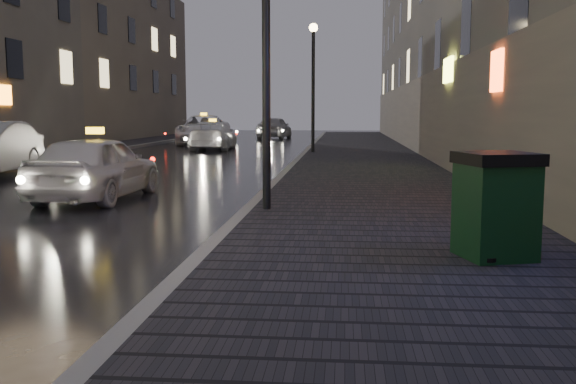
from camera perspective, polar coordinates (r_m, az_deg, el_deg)
name	(u,v)px	position (r m, az deg, el deg)	size (l,w,h in m)	color
sidewalk	(363,156)	(25.95, 6.64, 3.23)	(4.60, 58.00, 0.15)	black
curb	(303,155)	(26.00, 1.34, 3.28)	(0.20, 58.00, 0.15)	slate
sidewalk_far	(60,154)	(28.53, -19.60, 3.21)	(2.40, 58.00, 0.15)	black
curb_far	(90,154)	(28.02, -17.17, 3.24)	(0.20, 58.00, 0.15)	slate
building_near	(434,6)	(30.50, 12.87, 15.78)	(1.80, 50.00, 13.00)	#605B54
building_far_c	(104,59)	(47.09, -16.03, 11.33)	(6.00, 22.00, 11.00)	#6B6051
lamp_near	(266,10)	(11.09, -1.97, 15.82)	(0.36, 0.36, 5.28)	black
lamp_far	(313,71)	(26.97, 2.25, 10.67)	(0.36, 0.36, 5.28)	black
trash_bin	(496,205)	(7.66, 17.97, -1.07)	(0.98, 0.98, 1.21)	black
taxi_near	(96,167)	(13.84, -16.67, 2.14)	(1.61, 4.00, 1.36)	silver
taxi_mid	(213,136)	(31.44, -6.68, 5.00)	(1.90, 4.67, 1.36)	white
taxi_far	(204,130)	(36.75, -7.48, 5.51)	(2.73, 5.92, 1.65)	white
car_far	(274,128)	(44.05, -1.23, 5.74)	(1.80, 4.47, 1.52)	#94959C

